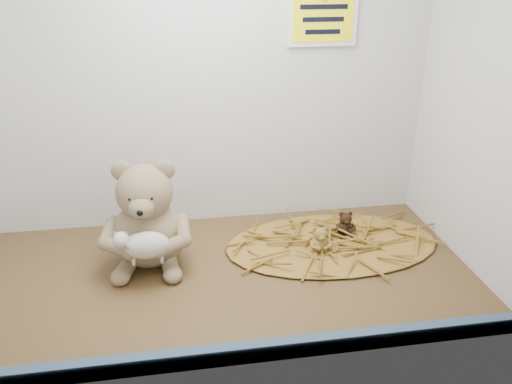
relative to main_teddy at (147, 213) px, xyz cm
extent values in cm
cube|color=#452F18|center=(16.99, -8.80, -13.44)|extent=(120.00, 60.00, 0.40)
cube|color=silver|center=(16.99, 21.20, 31.56)|extent=(120.00, 0.40, 90.00)
cube|color=silver|center=(76.99, -8.80, 31.56)|extent=(0.40, 60.00, 90.00)
cube|color=#384F6C|center=(16.99, -37.60, -11.64)|extent=(119.28, 2.20, 3.60)
ellipsoid|color=brown|center=(46.95, 0.61, -12.89)|extent=(56.86, 33.02, 1.10)
cube|color=yellow|center=(46.99, 20.60, 41.56)|extent=(16.00, 1.20, 11.00)
camera|label=1|loc=(9.10, -109.17, 54.10)|focal=35.00mm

